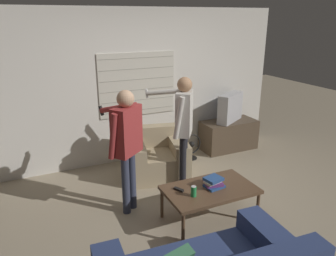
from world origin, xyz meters
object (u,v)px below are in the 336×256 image
(coffee_table, at_px, (210,191))
(soda_can, at_px, (194,191))
(armchair_beige, at_px, (157,157))
(floor_fan, at_px, (192,147))
(tv, at_px, (230,108))
(person_left_standing, at_px, (126,137))
(person_right_standing, at_px, (183,120))
(book_stack, at_px, (214,182))
(spare_remote, at_px, (179,189))

(coffee_table, distance_m, soda_can, 0.30)
(armchair_beige, distance_m, floor_fan, 0.85)
(tv, distance_m, person_left_standing, 2.68)
(person_right_standing, xyz_separation_m, book_stack, (-0.04, -0.89, -0.54))
(book_stack, xyz_separation_m, spare_remote, (-0.42, 0.10, -0.05))
(person_right_standing, height_order, soda_can, person_right_standing)
(floor_fan, bearing_deg, book_stack, -110.53)
(book_stack, height_order, soda_can, book_stack)
(armchair_beige, height_order, person_right_standing, person_right_standing)
(tv, bearing_deg, book_stack, 20.45)
(coffee_table, relative_size, person_left_standing, 0.69)
(person_right_standing, bearing_deg, spare_remote, -175.11)
(spare_remote, distance_m, floor_fan, 1.93)
(person_right_standing, bearing_deg, book_stack, -147.53)
(armchair_beige, relative_size, coffee_table, 0.96)
(tv, relative_size, person_left_standing, 0.42)
(person_left_standing, height_order, spare_remote, person_left_standing)
(armchair_beige, bearing_deg, floor_fan, -145.22)
(armchair_beige, distance_m, person_right_standing, 0.90)
(person_left_standing, bearing_deg, tv, -10.68)
(person_right_standing, height_order, spare_remote, person_right_standing)
(armchair_beige, xyz_separation_m, soda_can, (-0.17, -1.48, 0.19))
(armchair_beige, distance_m, person_left_standing, 1.27)
(spare_remote, bearing_deg, floor_fan, 29.89)
(tv, xyz_separation_m, person_left_standing, (-2.38, -1.21, 0.20))
(coffee_table, xyz_separation_m, soda_can, (-0.27, -0.08, 0.10))
(person_left_standing, bearing_deg, coffee_table, -74.75)
(coffee_table, relative_size, person_right_standing, 0.67)
(person_left_standing, relative_size, soda_can, 12.66)
(book_stack, bearing_deg, armchair_beige, 96.29)
(person_left_standing, height_order, soda_can, person_left_standing)
(spare_remote, xyz_separation_m, floor_fan, (1.06, 1.60, -0.22))
(tv, height_order, person_right_standing, person_right_standing)
(tv, relative_size, book_stack, 2.63)
(person_right_standing, bearing_deg, coffee_table, -150.75)
(person_left_standing, bearing_deg, book_stack, -72.71)
(spare_remote, bearing_deg, tv, 15.32)
(coffee_table, distance_m, spare_remote, 0.39)
(book_stack, distance_m, soda_can, 0.33)
(coffee_table, height_order, person_left_standing, person_left_standing)
(armchair_beige, distance_m, tv, 1.78)
(floor_fan, bearing_deg, person_left_standing, -144.46)
(coffee_table, distance_m, floor_fan, 1.85)
(tv, xyz_separation_m, book_stack, (-1.50, -1.83, -0.31))
(armchair_beige, relative_size, book_stack, 4.17)
(coffee_table, distance_m, person_right_standing, 1.11)
(spare_remote, bearing_deg, armchair_beige, 51.69)
(book_stack, bearing_deg, floor_fan, 69.47)
(person_right_standing, bearing_deg, armchair_beige, 56.08)
(floor_fan, bearing_deg, spare_remote, -123.43)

